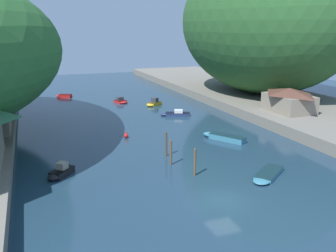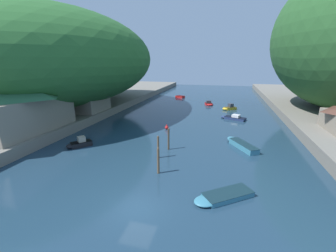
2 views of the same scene
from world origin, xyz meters
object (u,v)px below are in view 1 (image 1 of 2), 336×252
boat_navy_launch (154,103)px  channel_buoy_near (126,135)px  boat_mid_channel (175,114)px  boat_near_quay (121,101)px  boat_moored_right (60,172)px  boat_cabin_cruiser (267,175)px  boat_yellow_tender (63,96)px  boat_far_upstream (222,137)px  right_bank_cottage (289,100)px

boat_navy_launch → channel_buoy_near: boat_navy_launch is taller
boat_mid_channel → boat_near_quay: (-5.76, 13.88, 0.01)m
boat_moored_right → channel_buoy_near: bearing=-91.0°
boat_cabin_cruiser → boat_yellow_tender: size_ratio=1.52×
boat_cabin_cruiser → boat_moored_right: boat_moored_right is taller
boat_moored_right → boat_yellow_tender: 44.55m
boat_cabin_cruiser → boat_yellow_tender: bearing=-21.6°
boat_mid_channel → boat_near_quay: boat_near_quay is taller
boat_moored_right → boat_navy_launch: boat_navy_launch is taller
boat_navy_launch → channel_buoy_near: 21.59m
boat_yellow_tender → boat_navy_launch: size_ratio=0.95×
boat_mid_channel → channel_buoy_near: size_ratio=5.68×
boat_cabin_cruiser → boat_near_quay: boat_near_quay is taller
boat_mid_channel → boat_cabin_cruiser: bearing=-160.1°
boat_near_quay → boat_cabin_cruiser: bearing=79.9°
boat_cabin_cruiser → boat_navy_launch: 37.05m
boat_moored_right → boat_far_upstream: bearing=-124.9°
boat_cabin_cruiser → boat_far_upstream: size_ratio=0.89×
boat_yellow_tender → boat_far_upstream: (16.40, -38.84, 0.04)m
right_bank_cottage → boat_near_quay: right_bank_cottage is taller
boat_near_quay → right_bank_cottage: bearing=115.5°
boat_mid_channel → boat_far_upstream: bearing=-154.6°
boat_moored_right → right_bank_cottage: bearing=-122.5°
boat_moored_right → channel_buoy_near: 14.16m
boat_mid_channel → channel_buoy_near: 14.66m
right_bank_cottage → boat_moored_right: size_ratio=2.44×
boat_far_upstream → boat_mid_channel: bearing=61.8°
boat_navy_launch → channel_buoy_near: bearing=116.1°
boat_mid_channel → channel_buoy_near: bearing=155.1°
right_bank_cottage → boat_navy_launch: right_bank_cottage is taller
boat_yellow_tender → channel_buoy_near: size_ratio=3.79×
right_bank_cottage → boat_moored_right: (-35.31, -10.84, -2.99)m
boat_moored_right → boat_far_upstream: 21.60m
right_bank_cottage → boat_mid_channel: size_ratio=1.55×
boat_yellow_tender → boat_cabin_cruiser: bearing=-139.9°
boat_cabin_cruiser → boat_far_upstream: bearing=-46.2°
boat_navy_launch → channel_buoy_near: (-10.16, -19.05, -0.07)m
boat_cabin_cruiser → boat_yellow_tender: boat_yellow_tender is taller
boat_navy_launch → boat_mid_channel: bearing=148.3°
boat_cabin_cruiser → boat_mid_channel: size_ratio=1.01×
boat_navy_launch → channel_buoy_near: size_ratio=4.00×
channel_buoy_near → boat_near_quay: bearing=78.0°
channel_buoy_near → boat_moored_right: bearing=-131.4°
boat_navy_launch → boat_yellow_tender: bearing=9.9°
boat_mid_channel → right_bank_cottage: bearing=-99.8°
boat_far_upstream → boat_near_quay: boat_near_quay is taller
channel_buoy_near → boat_navy_launch: bearing=61.9°
boat_navy_launch → boat_cabin_cruiser: bearing=143.1°
boat_moored_right → boat_far_upstream: (20.89, 5.49, -0.06)m
right_bank_cottage → channel_buoy_near: size_ratio=8.83×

